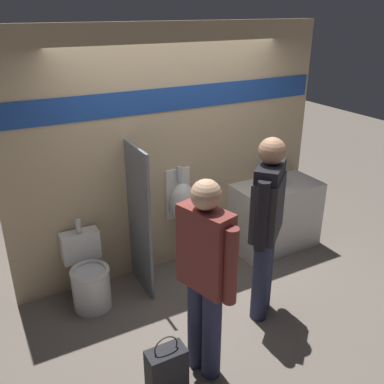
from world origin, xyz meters
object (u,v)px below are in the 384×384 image
toilet (89,278)px  person_in_vest (267,218)px  sink_basin (272,179)px  cell_phone (262,192)px  urinal_near_counter (183,203)px  person_with_lanyard (205,274)px  shopping_bag (167,371)px

toilet → person_in_vest: size_ratio=0.48×
sink_basin → person_in_vest: bearing=-130.7°
cell_phone → urinal_near_counter: 0.94m
sink_basin → cell_phone: (-0.27, -0.17, -0.05)m
person_in_vest → person_with_lanyard: (-0.87, -0.37, -0.10)m
person_in_vest → shopping_bag: person_in_vest is taller
sink_basin → cell_phone: sink_basin is taller
sink_basin → shopping_bag: sink_basin is taller
cell_phone → person_in_vest: person_in_vest is taller
cell_phone → person_in_vest: size_ratio=0.08×
sink_basin → person_in_vest: size_ratio=0.19×
person_in_vest → shopping_bag: size_ratio=3.26×
sink_basin → toilet: (-2.34, -0.08, -0.60)m
person_in_vest → person_with_lanyard: bearing=161.7°
sink_basin → person_with_lanyard: (-1.75, -1.39, 0.05)m
urinal_near_counter → toilet: (-1.17, -0.18, -0.50)m
sink_basin → shopping_bag: (-2.13, -1.47, -0.69)m
sink_basin → cell_phone: size_ratio=2.46×
cell_phone → shopping_bag: bearing=-145.2°
urinal_near_counter → person_with_lanyard: bearing=-111.4°
cell_phone → sink_basin: bearing=32.9°
toilet → person_with_lanyard: (0.58, -1.32, 0.65)m
sink_basin → toilet: bearing=-178.1°
cell_phone → person_with_lanyard: 1.92m
cell_phone → shopping_bag: cell_phone is taller
sink_basin → toilet: sink_basin is taller
cell_phone → urinal_near_counter: urinal_near_counter is taller
urinal_near_counter → person_with_lanyard: person_with_lanyard is taller
toilet → person_with_lanyard: size_ratio=0.51×
sink_basin → urinal_near_counter: (-1.17, 0.10, -0.10)m
toilet → person_in_vest: (1.45, -0.95, 0.75)m
person_in_vest → person_with_lanyard: person_in_vest is taller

